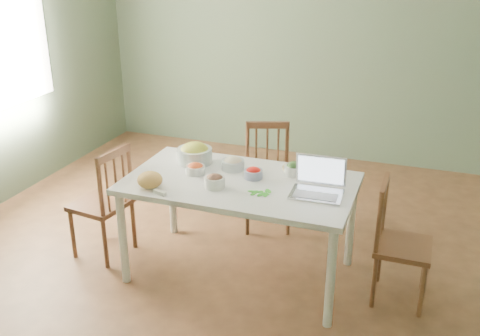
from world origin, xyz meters
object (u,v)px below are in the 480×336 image
(dining_table, at_px, (240,228))
(chair_far, at_px, (267,178))
(chair_right, at_px, (404,244))
(bread_boule, at_px, (150,180))
(chair_left, at_px, (101,201))
(bowl_squash, at_px, (195,153))
(laptop, at_px, (317,179))

(dining_table, xyz_separation_m, chair_far, (-0.03, 0.80, 0.08))
(chair_right, height_order, bread_boule, bread_boule)
(chair_far, height_order, chair_left, chair_left)
(chair_far, height_order, bread_boule, chair_far)
(bowl_squash, bearing_deg, laptop, -14.77)
(bread_boule, distance_m, laptop, 1.16)
(bread_boule, height_order, laptop, laptop)
(chair_left, bearing_deg, dining_table, 102.36)
(chair_far, distance_m, laptop, 1.13)
(chair_far, height_order, chair_right, chair_far)
(chair_right, distance_m, bread_boule, 1.82)
(laptop, bearing_deg, chair_left, 179.08)
(chair_right, bearing_deg, bowl_squash, 85.19)
(bread_boule, bearing_deg, bowl_squash, 79.25)
(chair_far, relative_size, bread_boule, 5.19)
(chair_far, xyz_separation_m, laptop, (0.60, -0.85, 0.43))
(dining_table, bearing_deg, laptop, -5.57)
(chair_right, bearing_deg, laptop, 102.26)
(chair_left, height_order, bread_boule, chair_left)
(chair_far, height_order, laptop, laptop)
(chair_far, distance_m, chair_right, 1.41)
(chair_left, distance_m, bread_boule, 0.73)
(chair_left, distance_m, bowl_squash, 0.85)
(bread_boule, bearing_deg, chair_right, 12.87)
(bowl_squash, height_order, laptop, laptop)
(chair_right, height_order, laptop, laptop)
(dining_table, bearing_deg, chair_left, -175.20)
(chair_right, bearing_deg, chair_left, 94.33)
(chair_left, relative_size, bread_boule, 5.21)
(chair_left, bearing_deg, chair_far, 136.26)
(chair_right, xyz_separation_m, bowl_squash, (-1.63, 0.14, 0.41))
(chair_left, xyz_separation_m, bread_boule, (0.59, -0.23, 0.37))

